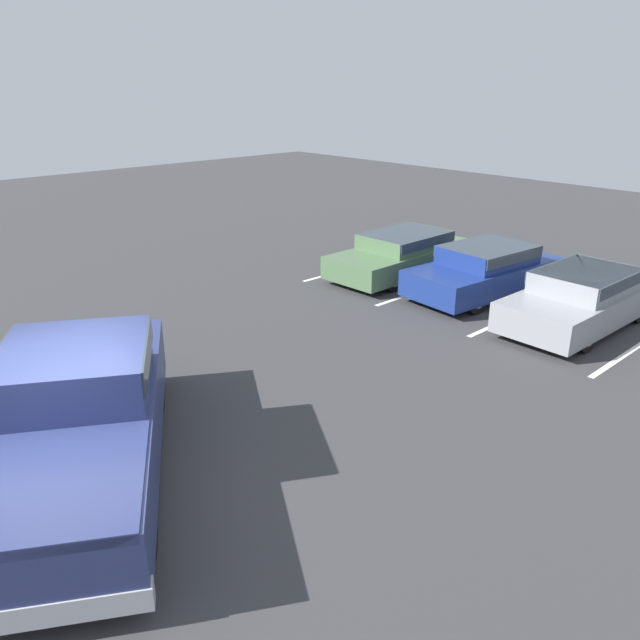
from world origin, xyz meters
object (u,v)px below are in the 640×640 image
(pickup_truck, at_px, (78,418))
(parked_sedan_b, at_px, (485,269))
(parked_sedan_a, at_px, (403,252))
(wheel_stop_curb, at_px, (611,287))
(parked_sedan_c, at_px, (582,297))

(pickup_truck, xyz_separation_m, parked_sedan_b, (-0.73, 10.83, -0.24))
(parked_sedan_a, xyz_separation_m, wheel_stop_curb, (4.64, 2.99, -0.57))
(parked_sedan_b, height_order, wheel_stop_curb, parked_sedan_b)
(parked_sedan_c, height_order, wheel_stop_curb, parked_sedan_c)
(parked_sedan_b, distance_m, wheel_stop_curb, 3.56)
(wheel_stop_curb, bearing_deg, parked_sedan_c, -78.76)
(parked_sedan_c, distance_m, wheel_stop_curb, 3.25)
(pickup_truck, xyz_separation_m, wheel_stop_curb, (1.34, 13.66, -0.85))
(parked_sedan_c, bearing_deg, pickup_truck, -9.46)
(parked_sedan_c, bearing_deg, parked_sedan_b, -95.28)
(parked_sedan_b, bearing_deg, parked_sedan_a, -80.93)
(parked_sedan_a, xyz_separation_m, parked_sedan_c, (5.26, -0.14, 0.04))
(parked_sedan_b, bearing_deg, parked_sedan_c, 89.04)
(parked_sedan_c, bearing_deg, parked_sedan_a, -90.40)
(parked_sedan_a, bearing_deg, wheel_stop_curb, 122.08)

